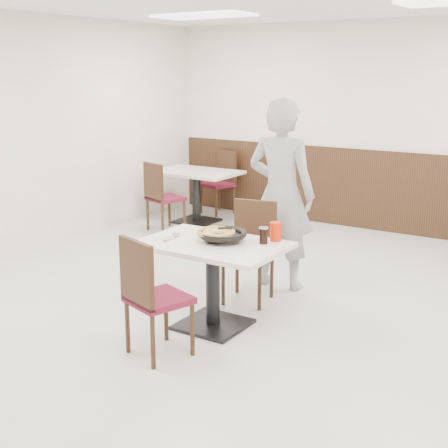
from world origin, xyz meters
The scene contains 21 objects.
floor centered at (0.00, 0.00, 0.00)m, with size 7.00×7.00×0.00m, color #B1B1AC.
wall_back centered at (0.00, 3.50, 1.40)m, with size 6.00×0.04×2.80m, color beige.
wall_left centered at (-3.00, 0.00, 1.40)m, with size 0.04×7.00×2.80m, color beige.
wainscot_back centered at (0.00, 3.48, 0.55)m, with size 5.90×0.03×1.10m, color black.
fluo_panel_c centered at (-1.50, 1.80, 2.78)m, with size 1.20×0.60×0.02m, color white.
main_table centered at (0.16, -0.50, 0.38)m, with size 1.20×0.80×0.75m, color silver, non-canonical shape.
chair_near centered at (0.11, -1.17, 0.47)m, with size 0.42×0.42×0.95m, color black, non-canonical shape.
chair_far centered at (0.10, 0.18, 0.47)m, with size 0.42×0.42×0.95m, color black, non-canonical shape.
trivet centered at (0.15, -0.48, 0.77)m, with size 0.13×0.13×0.04m, color black.
pizza_pan centered at (0.21, -0.43, 0.79)m, with size 0.37×0.37×0.01m, color black.
pizza centered at (0.16, -0.45, 0.81)m, with size 0.30×0.30×0.02m, color #C98E42.
pizza_server centered at (0.21, -0.47, 0.84)m, with size 0.07×0.09×0.00m, color silver.
napkin centered at (-0.28, -0.63, 0.75)m, with size 0.17×0.17×0.00m, color white.
side_plate centered at (-0.28, -0.61, 0.76)m, with size 0.19×0.19×0.01m, color white.
fork centered at (-0.21, -0.58, 0.77)m, with size 0.01×0.16×0.00m, color silver.
cola_glass centered at (0.53, -0.30, 0.81)m, with size 0.07×0.07×0.13m, color black.
red_cup centered at (0.57, -0.17, 0.83)m, with size 0.10×0.10×0.16m, color red.
diner_person centered at (0.15, 0.73, 0.95)m, with size 0.69×0.46×1.91m, color #9F9FA3.
bg_table_left centered at (-2.14, 2.53, 0.38)m, with size 1.20×0.80×0.75m, color silver, non-canonical shape.
bg_chair_left_near centered at (-2.21, 1.89, 0.47)m, with size 0.42×0.42×0.95m, color black, non-canonical shape.
bg_chair_left_far centered at (-2.19, 3.16, 0.47)m, with size 0.42×0.42×0.95m, color black, non-canonical shape.
Camera 1 is at (2.95, -4.68, 2.16)m, focal length 50.00 mm.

